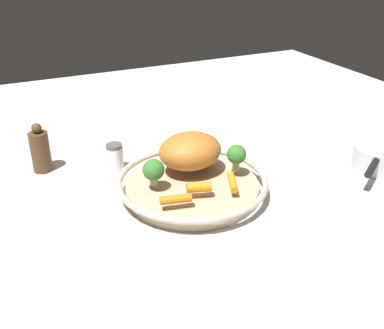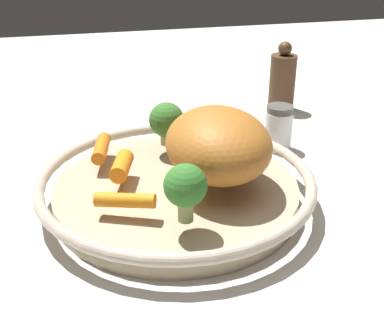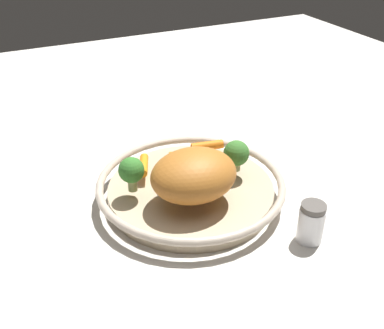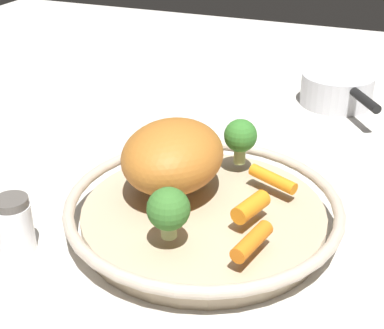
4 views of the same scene
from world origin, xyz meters
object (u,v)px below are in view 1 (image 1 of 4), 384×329
(salt_shaker, at_px, (115,157))
(pepper_mill, at_px, (40,150))
(baby_carrot_back, at_px, (176,199))
(broccoli_floret_edge, at_px, (237,155))
(baby_carrot_left, at_px, (199,187))
(saucepan, at_px, (380,158))
(serving_bowl, at_px, (192,185))
(broccoli_floret_small, at_px, (154,170))
(baby_carrot_center, at_px, (233,182))
(roast_chicken_piece, at_px, (190,151))

(salt_shaker, height_order, pepper_mill, pepper_mill)
(baby_carrot_back, xyz_separation_m, broccoli_floret_edge, (-0.18, -0.07, 0.03))
(baby_carrot_left, height_order, saucepan, baby_carrot_left)
(serving_bowl, bearing_deg, broccoli_floret_edge, 173.31)
(baby_carrot_left, relative_size, salt_shaker, 0.75)
(baby_carrot_left, bearing_deg, salt_shaker, -66.30)
(broccoli_floret_edge, bearing_deg, saucepan, 168.57)
(serving_bowl, relative_size, pepper_mill, 2.71)
(broccoli_floret_small, height_order, pepper_mill, pepper_mill)
(salt_shaker, distance_m, pepper_mill, 0.18)
(baby_carrot_center, height_order, broccoli_floret_edge, broccoli_floret_edge)
(serving_bowl, xyz_separation_m, baby_carrot_back, (0.08, 0.08, 0.03))
(serving_bowl, relative_size, broccoli_floret_edge, 5.41)
(baby_carrot_center, distance_m, broccoli_floret_small, 0.17)
(baby_carrot_back, xyz_separation_m, pepper_mill, (0.21, -0.34, 0.00))
(baby_carrot_center, height_order, pepper_mill, pepper_mill)
(baby_carrot_left, relative_size, broccoli_floret_edge, 0.83)
(serving_bowl, xyz_separation_m, broccoli_floret_small, (0.09, -0.01, 0.05))
(baby_carrot_left, distance_m, broccoli_floret_small, 0.10)
(baby_carrot_center, bearing_deg, broccoli_floret_small, -26.64)
(roast_chicken_piece, bearing_deg, saucepan, 163.59)
(broccoli_floret_small, distance_m, saucepan, 0.57)
(pepper_mill, bearing_deg, baby_carrot_back, 121.72)
(baby_carrot_left, height_order, baby_carrot_back, baby_carrot_left)
(baby_carrot_center, bearing_deg, roast_chicken_piece, -68.39)
(roast_chicken_piece, distance_m, baby_carrot_left, 0.12)
(serving_bowl, distance_m, baby_carrot_left, 0.07)
(roast_chicken_piece, relative_size, broccoli_floret_edge, 2.34)
(roast_chicken_piece, relative_size, broccoli_floret_small, 2.49)
(broccoli_floret_edge, xyz_separation_m, saucepan, (-0.37, 0.07, -0.05))
(baby_carrot_left, distance_m, salt_shaker, 0.27)
(baby_carrot_left, relative_size, baby_carrot_back, 0.82)
(roast_chicken_piece, height_order, salt_shaker, roast_chicken_piece)
(serving_bowl, distance_m, pepper_mill, 0.39)
(serving_bowl, xyz_separation_m, roast_chicken_piece, (-0.02, -0.05, 0.06))
(roast_chicken_piece, height_order, baby_carrot_back, roast_chicken_piece)
(broccoli_floret_edge, relative_size, pepper_mill, 0.50)
(serving_bowl, xyz_separation_m, pepper_mill, (0.29, -0.26, 0.03))
(baby_carrot_back, distance_m, baby_carrot_center, 0.14)
(baby_carrot_back, distance_m, broccoli_floret_small, 0.09)
(serving_bowl, relative_size, baby_carrot_left, 6.51)
(serving_bowl, xyz_separation_m, salt_shaker, (0.12, -0.19, 0.01))
(baby_carrot_left, height_order, salt_shaker, salt_shaker)
(roast_chicken_piece, xyz_separation_m, saucepan, (-0.46, 0.13, -0.05))
(pepper_mill, bearing_deg, roast_chicken_piece, 145.10)
(broccoli_floret_small, bearing_deg, roast_chicken_piece, -158.79)
(baby_carrot_center, xyz_separation_m, broccoli_floret_small, (0.15, -0.08, 0.03))
(baby_carrot_center, xyz_separation_m, saucepan, (-0.41, 0.02, -0.02))
(baby_carrot_left, bearing_deg, broccoli_floret_edge, -156.79)
(baby_carrot_center, bearing_deg, baby_carrot_left, -4.37)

